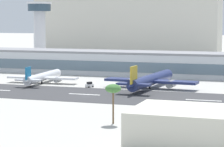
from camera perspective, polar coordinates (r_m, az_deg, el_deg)
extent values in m
plane|color=#B2AFA8|center=(189.11, -2.74, -2.38)|extent=(1400.00, 1400.00, 0.00)
cube|color=#38383A|center=(191.31, -2.47, -2.27)|extent=(800.00, 34.52, 0.08)
cube|color=white|center=(191.98, -2.98, -2.24)|extent=(12.00, 1.20, 0.01)
cube|color=white|center=(180.54, 9.76, -2.83)|extent=(12.00, 1.20, 0.01)
cube|color=silver|center=(258.56, 1.74, 1.02)|extent=(214.58, 20.62, 10.42)
cube|color=slate|center=(248.68, 1.03, 0.71)|extent=(208.14, 0.30, 4.69)
cube|color=gray|center=(258.14, 1.75, 2.28)|extent=(216.72, 20.83, 1.00)
cylinder|color=silver|center=(323.06, -7.74, 3.83)|extent=(7.13, 7.13, 31.56)
cylinder|color=#2D4251|center=(322.91, -7.78, 7.00)|extent=(13.69, 13.69, 4.25)
cylinder|color=silver|center=(322.98, -7.79, 7.49)|extent=(14.78, 14.78, 1.20)
cube|color=beige|center=(376.63, 1.50, 5.56)|extent=(131.27, 24.25, 49.87)
cylinder|color=silver|center=(227.48, -7.36, -0.34)|extent=(6.21, 34.70, 3.45)
sphere|color=silver|center=(243.51, -5.86, 0.09)|extent=(3.28, 3.28, 3.28)
cone|color=silver|center=(211.64, -9.09, -0.83)|extent=(3.60, 6.45, 3.11)
cube|color=silver|center=(226.88, -7.43, -0.44)|extent=(30.79, 7.61, 0.76)
cylinder|color=gray|center=(224.50, -5.80, -0.65)|extent=(2.63, 5.00, 2.24)
cylinder|color=gray|center=(229.57, -9.01, -0.55)|extent=(2.63, 5.00, 2.24)
cube|color=silver|center=(212.86, -8.95, -0.70)|extent=(10.55, 3.67, 0.61)
cube|color=#1975B2|center=(212.60, -8.96, -0.05)|extent=(0.92, 4.69, 5.53)
cylinder|color=black|center=(226.13, -7.52, -0.94)|extent=(0.62, 0.62, 0.95)
cylinder|color=navy|center=(209.33, 4.24, -0.66)|extent=(7.16, 43.70, 4.35)
sphere|color=navy|center=(229.95, 5.96, -0.08)|extent=(4.13, 4.13, 4.13)
cone|color=navy|center=(188.96, 2.15, -1.36)|extent=(4.41, 8.07, 3.92)
cube|color=navy|center=(208.56, 4.16, -0.80)|extent=(37.27, 8.90, 0.96)
cylinder|color=gray|center=(206.18, 6.35, -1.11)|extent=(3.22, 6.26, 2.83)
cylinder|color=gray|center=(211.41, 2.03, -0.91)|extent=(3.22, 6.26, 2.83)
cube|color=navy|center=(190.52, 2.33, -1.17)|extent=(12.76, 4.39, 0.77)
cube|color=gold|center=(190.17, 2.34, -0.25)|extent=(1.07, 5.91, 6.96)
cylinder|color=black|center=(207.62, 4.04, -1.48)|extent=(0.78, 0.78, 1.20)
cube|color=white|center=(211.82, -2.42, -1.27)|extent=(2.85, 3.58, 1.00)
cube|color=black|center=(211.71, -2.43, -1.01)|extent=(2.00, 2.29, 0.90)
cylinder|color=black|center=(212.05, -2.05, -1.40)|extent=(0.52, 0.66, 0.60)
cylinder|color=black|center=(213.22, -2.35, -1.36)|extent=(0.52, 0.66, 0.60)
cylinder|color=black|center=(210.55, -2.50, -1.45)|extent=(0.52, 0.66, 0.60)
cylinder|color=black|center=(211.73, -2.79, -1.41)|extent=(0.52, 0.66, 0.60)
cylinder|color=brown|center=(138.44, 0.13, -3.51)|extent=(0.46, 0.46, 9.24)
ellipsoid|color=#427538|center=(137.76, 0.13, -1.61)|extent=(4.17, 4.17, 2.29)
cube|color=beige|center=(118.11, 11.50, -5.69)|extent=(38.48, 20.43, 7.55)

